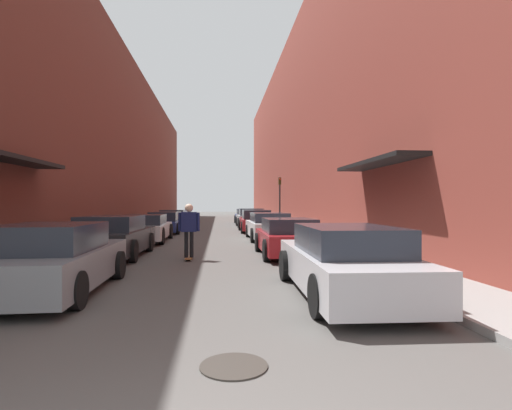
{
  "coord_description": "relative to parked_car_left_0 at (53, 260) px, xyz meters",
  "views": [
    {
      "loc": [
        0.46,
        -1.62,
        1.67
      ],
      "look_at": [
        1.76,
        12.31,
        1.63
      ],
      "focal_mm": 28.0,
      "sensor_mm": 36.0,
      "label": 1
    }
  ],
  "objects": [
    {
      "name": "ground",
      "position": [
        2.63,
        16.6,
        -0.62
      ],
      "size": [
        125.07,
        125.07,
        0.0
      ],
      "primitive_type": "plane",
      "color": "#4C4947"
    },
    {
      "name": "curb_strip_left",
      "position": [
        -2.07,
        22.28,
        -0.56
      ],
      "size": [
        1.8,
        56.85,
        0.12
      ],
      "color": "gray",
      "rests_on": "ground"
    },
    {
      "name": "curb_strip_right",
      "position": [
        7.32,
        22.28,
        -0.56
      ],
      "size": [
        1.8,
        56.85,
        0.12
      ],
      "color": "gray",
      "rests_on": "ground"
    },
    {
      "name": "building_row_left",
      "position": [
        -4.96,
        22.28,
        5.4
      ],
      "size": [
        4.9,
        56.85,
        12.05
      ],
      "color": "brown",
      "rests_on": "ground"
    },
    {
      "name": "building_row_right",
      "position": [
        10.22,
        22.28,
        6.41
      ],
      "size": [
        4.9,
        56.85,
        14.06
      ],
      "color": "brown",
      "rests_on": "ground"
    },
    {
      "name": "parked_car_left_0",
      "position": [
        0.0,
        0.0,
        0.0
      ],
      "size": [
        1.91,
        4.27,
        1.3
      ],
      "color": "gray",
      "rests_on": "ground"
    },
    {
      "name": "parked_car_left_1",
      "position": [
        -0.23,
        5.14,
        0.01
      ],
      "size": [
        1.98,
        4.4,
        1.3
      ],
      "color": "#232326",
      "rests_on": "ground"
    },
    {
      "name": "parked_car_left_2",
      "position": [
        -0.17,
        10.29,
        -0.02
      ],
      "size": [
        2.02,
        4.78,
        1.21
      ],
      "color": "silver",
      "rests_on": "ground"
    },
    {
      "name": "parked_car_left_3",
      "position": [
        0.0,
        15.79,
        -0.04
      ],
      "size": [
        1.88,
        4.83,
        1.21
      ],
      "color": "navy",
      "rests_on": "ground"
    },
    {
      "name": "parked_car_left_4",
      "position": [
        -0.17,
        21.45,
        -0.01
      ],
      "size": [
        2.0,
        4.69,
        1.24
      ],
      "color": "silver",
      "rests_on": "ground"
    },
    {
      "name": "parked_car_right_0",
      "position": [
        5.37,
        -0.68,
        -0.0
      ],
      "size": [
        1.87,
        4.73,
        1.28
      ],
      "color": "#B7B7BC",
      "rests_on": "ground"
    },
    {
      "name": "parked_car_right_1",
      "position": [
        5.3,
        4.89,
        -0.03
      ],
      "size": [
        1.86,
        4.03,
        1.21
      ],
      "color": "maroon",
      "rests_on": "ground"
    },
    {
      "name": "parked_car_right_2",
      "position": [
        5.42,
        10.79,
        -0.01
      ],
      "size": [
        1.93,
        4.77,
        1.26
      ],
      "color": "silver",
      "rests_on": "ground"
    },
    {
      "name": "parked_car_right_3",
      "position": [
        5.29,
        15.99,
        0.01
      ],
      "size": [
        1.9,
        4.43,
        1.32
      ],
      "color": "maroon",
      "rests_on": "ground"
    },
    {
      "name": "parked_car_right_4",
      "position": [
        5.42,
        21.39,
        0.03
      ],
      "size": [
        2.04,
        3.97,
        1.34
      ],
      "color": "#B7B7BC",
      "rests_on": "ground"
    },
    {
      "name": "parked_car_right_5",
      "position": [
        5.37,
        26.25,
        -0.01
      ],
      "size": [
        1.85,
        4.24,
        1.26
      ],
      "color": "navy",
      "rests_on": "ground"
    },
    {
      "name": "skateboarder",
      "position": [
        2.2,
        4.27,
        0.4
      ],
      "size": [
        0.64,
        0.78,
        1.68
      ],
      "color": "brown",
      "rests_on": "ground"
    },
    {
      "name": "manhole_cover",
      "position": [
        3.24,
        -3.69,
        -0.62
      ],
      "size": [
        0.7,
        0.7,
        0.02
      ],
      "color": "#332D28",
      "rests_on": "ground"
    },
    {
      "name": "traffic_light",
      "position": [
        6.92,
        17.1,
        1.51
      ],
      "size": [
        0.16,
        0.22,
        3.22
      ],
      "color": "#2D2D2D",
      "rests_on": "curb_strip_right"
    }
  ]
}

